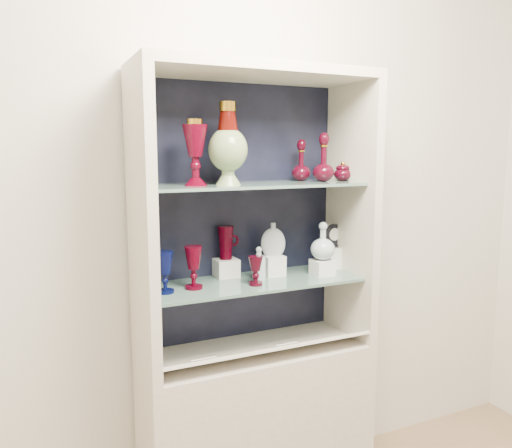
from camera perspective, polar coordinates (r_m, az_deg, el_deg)
name	(u,v)px	position (r m, az deg, el deg)	size (l,w,h in m)	color
wall_back	(236,196)	(2.29, -2.29, 3.21)	(3.50, 0.02, 2.80)	silver
cabinet_base	(256,428)	(2.42, 0.00, -22.26)	(1.00, 0.40, 0.75)	beige
cabinet_back_panel	(239,213)	(2.27, -1.99, 1.26)	(0.98, 0.02, 1.15)	black
cabinet_side_left	(142,225)	(1.95, -12.95, -0.13)	(0.04, 0.40, 1.15)	beige
cabinet_side_right	(351,212)	(2.34, 10.78, 1.32)	(0.04, 0.40, 1.15)	beige
cabinet_top_cap	(256,72)	(2.10, 0.00, 16.97)	(1.00, 0.40, 0.04)	beige
shelf_lower	(254,282)	(2.17, -0.22, -6.63)	(0.92, 0.34, 0.01)	slate
shelf_upper	(254,185)	(2.10, -0.23, 4.50)	(0.92, 0.34, 0.01)	slate
label_ledge	(267,351)	(2.14, 1.26, -14.29)	(0.92, 0.18, 0.01)	beige
label_card_0	(283,344)	(2.17, 3.15, -13.58)	(0.10, 0.07, 0.00)	white
label_card_1	(201,359)	(2.04, -6.26, -15.11)	(0.10, 0.07, 0.00)	white
pedestal_lamp_left	(195,153)	(1.97, -6.95, 8.09)	(0.10, 0.10, 0.26)	#490010
pedestal_lamp_right	(230,155)	(2.14, -3.00, 7.90)	(0.09, 0.09, 0.24)	#490010
enamel_urn	(228,144)	(2.01, -3.23, 9.14)	(0.16, 0.16, 0.33)	#094318
ruby_decanter_a	(324,154)	(2.23, 7.76, 7.91)	(0.09, 0.09, 0.24)	#3F0514
ruby_decanter_b	(301,159)	(2.28, 5.19, 7.42)	(0.09, 0.09, 0.20)	#3F0514
lidded_bowl	(343,171)	(2.31, 9.88, 5.99)	(0.08, 0.08, 0.09)	#3F0514
cobalt_goblet	(165,272)	(2.00, -10.37, -5.44)	(0.07, 0.07, 0.17)	#060B3A
ruby_goblet_tall	(194,267)	(2.04, -7.16, -4.95)	(0.07, 0.07, 0.18)	#490010
ruby_goblet_small	(256,271)	(2.08, -0.04, -5.38)	(0.06, 0.06, 0.12)	#3F0514
riser_ruby_pitcher	(226,268)	(2.23, -3.46, -5.01)	(0.10, 0.10, 0.08)	silver
ruby_pitcher	(226,243)	(2.21, -3.48, -2.13)	(0.11, 0.07, 0.15)	#490010
clear_square_bottle	(259,263)	(2.17, 0.33, -4.48)	(0.05, 0.05, 0.14)	#A7BAC5
riser_flat_flask	(273,265)	(2.25, 1.95, -4.73)	(0.09, 0.09, 0.09)	silver
flat_flask	(273,239)	(2.23, 1.97, -1.69)	(0.11, 0.04, 0.15)	#A9B5BE
riser_clear_round_decanter	(322,267)	(2.27, 7.59, -4.94)	(0.09, 0.09, 0.07)	silver
clear_round_decanter	(323,242)	(2.25, 7.65, -2.04)	(0.11, 0.11, 0.16)	#A7BAC5
riser_cameo_medallion	(333,258)	(2.41, 8.82, -3.83)	(0.08, 0.08, 0.10)	silver
cameo_medallion	(334,235)	(2.39, 8.88, -1.29)	(0.10, 0.04, 0.12)	black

